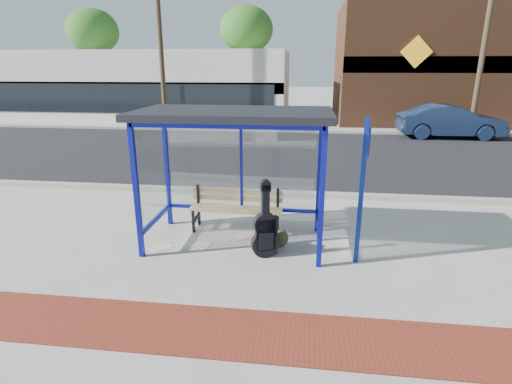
# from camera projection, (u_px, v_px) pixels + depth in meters

# --- Properties ---
(ground) EXTENTS (120.00, 120.00, 0.00)m
(ground) POSITION_uv_depth(u_px,v_px,m) (236.00, 242.00, 7.40)
(ground) COLOR #B2ADA0
(ground) RESTS_ON ground
(brick_paver_strip) EXTENTS (60.00, 1.00, 0.01)m
(brick_paver_strip) POSITION_uv_depth(u_px,v_px,m) (200.00, 330.00, 4.94)
(brick_paver_strip) COLOR maroon
(brick_paver_strip) RESTS_ON ground
(curb_near) EXTENTS (60.00, 0.25, 0.12)m
(curb_near) POSITION_uv_depth(u_px,v_px,m) (255.00, 192.00, 10.13)
(curb_near) COLOR gray
(curb_near) RESTS_ON ground
(street_asphalt) EXTENTS (60.00, 10.00, 0.00)m
(street_asphalt) POSITION_uv_depth(u_px,v_px,m) (272.00, 153.00, 14.97)
(street_asphalt) COLOR black
(street_asphalt) RESTS_ON ground
(curb_far) EXTENTS (60.00, 0.25, 0.12)m
(curb_far) POSITION_uv_depth(u_px,v_px,m) (281.00, 131.00, 19.78)
(curb_far) COLOR gray
(curb_far) RESTS_ON ground
(far_sidewalk) EXTENTS (60.00, 4.00, 0.01)m
(far_sidewalk) POSITION_uv_depth(u_px,v_px,m) (283.00, 127.00, 21.59)
(far_sidewalk) COLOR #B2ADA0
(far_sidewalk) RESTS_ON ground
(bus_shelter) EXTENTS (3.30, 1.80, 2.42)m
(bus_shelter) POSITION_uv_depth(u_px,v_px,m) (235.00, 130.00, 6.84)
(bus_shelter) COLOR #0C128D
(bus_shelter) RESTS_ON ground
(storefront_white) EXTENTS (18.00, 6.04, 4.00)m
(storefront_white) POSITION_uv_depth(u_px,v_px,m) (142.00, 85.00, 24.88)
(storefront_white) COLOR silver
(storefront_white) RESTS_ON ground
(storefront_brown) EXTENTS (10.00, 7.08, 6.40)m
(storefront_brown) POSITION_uv_depth(u_px,v_px,m) (426.00, 65.00, 23.00)
(storefront_brown) COLOR #59331E
(storefront_brown) RESTS_ON ground
(tree_left) EXTENTS (3.60, 3.60, 7.03)m
(tree_left) POSITION_uv_depth(u_px,v_px,m) (93.00, 32.00, 28.22)
(tree_left) COLOR #4C3826
(tree_left) RESTS_ON ground
(tree_mid) EXTENTS (3.60, 3.60, 7.03)m
(tree_mid) POSITION_uv_depth(u_px,v_px,m) (246.00, 30.00, 26.93)
(tree_mid) COLOR #4C3826
(tree_mid) RESTS_ON ground
(tree_right) EXTENTS (3.60, 3.60, 7.03)m
(tree_right) POSITION_uv_depth(u_px,v_px,m) (490.00, 28.00, 25.11)
(tree_right) COLOR #4C3826
(tree_right) RESTS_ON ground
(utility_pole_west) EXTENTS (1.60, 0.24, 8.00)m
(utility_pole_west) POSITION_uv_depth(u_px,v_px,m) (161.00, 45.00, 19.55)
(utility_pole_west) COLOR #4C3826
(utility_pole_west) RESTS_ON ground
(utility_pole_east) EXTENTS (1.60, 0.24, 8.00)m
(utility_pole_east) POSITION_uv_depth(u_px,v_px,m) (484.00, 43.00, 17.79)
(utility_pole_east) COLOR #4C3826
(utility_pole_east) RESTS_ON ground
(bench) EXTENTS (1.83, 0.49, 0.86)m
(bench) POSITION_uv_depth(u_px,v_px,m) (236.00, 207.00, 7.84)
(bench) COLOR black
(bench) RESTS_ON ground
(guitar_bag) EXTENTS (0.49, 0.30, 1.29)m
(guitar_bag) POSITION_uv_depth(u_px,v_px,m) (265.00, 231.00, 6.71)
(guitar_bag) COLOR black
(guitar_bag) RESTS_ON ground
(suitcase) EXTENTS (0.32, 0.21, 0.55)m
(suitcase) POSITION_uv_depth(u_px,v_px,m) (268.00, 238.00, 6.97)
(suitcase) COLOR black
(suitcase) RESTS_ON ground
(backpack) EXTENTS (0.28, 0.26, 0.32)m
(backpack) POSITION_uv_depth(u_px,v_px,m) (281.00, 239.00, 7.19)
(backpack) COLOR #30301A
(backpack) RESTS_ON ground
(sign_post) EXTENTS (0.13, 0.30, 2.40)m
(sign_post) POSITION_uv_depth(u_px,v_px,m) (363.00, 184.00, 6.27)
(sign_post) COLOR navy
(sign_post) RESTS_ON ground
(newspaper_a) EXTENTS (0.47, 0.48, 0.01)m
(newspaper_a) POSITION_uv_depth(u_px,v_px,m) (161.00, 247.00, 7.18)
(newspaper_a) COLOR white
(newspaper_a) RESTS_ON ground
(newspaper_b) EXTENTS (0.39, 0.44, 0.01)m
(newspaper_b) POSITION_uv_depth(u_px,v_px,m) (201.00, 246.00, 7.23)
(newspaper_b) COLOR white
(newspaper_b) RESTS_ON ground
(newspaper_c) EXTENTS (0.52, 0.49, 0.01)m
(newspaper_c) POSITION_uv_depth(u_px,v_px,m) (246.00, 235.00, 7.70)
(newspaper_c) COLOR white
(newspaper_c) RESTS_ON ground
(parked_car) EXTENTS (4.53, 1.61, 1.49)m
(parked_car) POSITION_uv_depth(u_px,v_px,m) (450.00, 121.00, 17.99)
(parked_car) COLOR #1A2949
(parked_car) RESTS_ON ground
(fire_hydrant) EXTENTS (0.33, 0.22, 0.73)m
(fire_hydrant) POSITION_uv_depth(u_px,v_px,m) (494.00, 126.00, 19.15)
(fire_hydrant) COLOR #B7160D
(fire_hydrant) RESTS_ON ground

